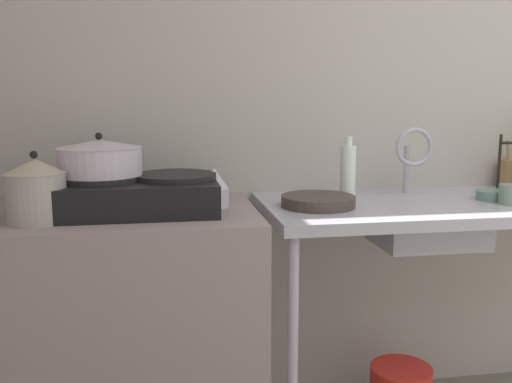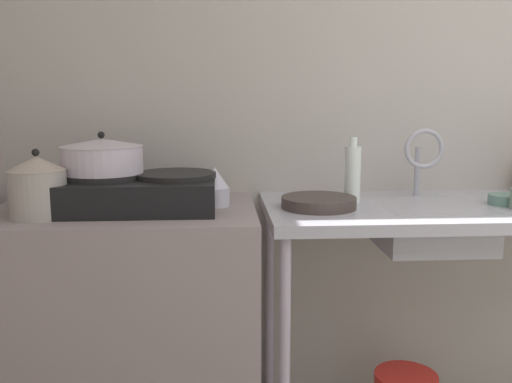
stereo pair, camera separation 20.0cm
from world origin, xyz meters
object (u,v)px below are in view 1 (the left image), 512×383
Objects in this scene: pot_on_left_burner at (100,157)px; utensil_jar at (507,173)px; stove at (139,193)px; percolator at (214,188)px; frying_pan at (318,201)px; cup_by_rack at (511,194)px; pot_beside_stove at (36,190)px; sink_basin at (424,222)px; faucet at (413,151)px; small_bowl_on_drainboard at (493,195)px; bottle_by_sink at (348,172)px.

pot_on_left_burner is 1.40× the size of utensil_jar.
percolator is (0.26, 0.03, 0.01)m from stove.
cup_by_rack reaches higher than frying_pan.
pot_beside_stove is 1.36m from sink_basin.
pot_beside_stove is at bearing -164.25° from percolator.
frying_pan is (-0.42, -0.16, -0.16)m from faucet.
small_bowl_on_drainboard is at bearing 1.56° from frying_pan.
stove is 1.39× the size of sink_basin.
utensil_jar is at bearing 9.21° from stove.
pot_beside_stove is (-0.18, -0.13, -0.09)m from pot_on_left_burner.
sink_basin is 0.29m from faucet.
faucet is at bearing 20.69° from frying_pan.
pot_beside_stove is 0.93× the size of bottle_by_sink.
percolator is 1.05m from small_bowl_on_drainboard.
sink_basin is (1.16, -0.01, -0.26)m from pot_on_left_burner.
pot_on_left_burner is 0.74× the size of sink_basin.
stove is 0.33m from pot_beside_stove.
sink_basin is at bearing -0.54° from pot_on_left_burner.
percolator is (0.56, 0.16, -0.03)m from pot_beside_stove.
utensil_jar reaches higher than stove.
percolator is 1.67× the size of cup_by_rack.
bottle_by_sink is 1.19× the size of utensil_jar.
faucet is 0.51m from utensil_jar.
faucet reaches higher than stove.
small_bowl_on_drainboard is at bearing -130.95° from utensil_jar.
stove is at bearing -170.79° from utensil_jar.
pot_on_left_burner reaches higher than utensil_jar.
small_bowl_on_drainboard is (1.61, 0.11, -0.08)m from pot_beside_stove.
faucet is (1.35, 0.26, 0.08)m from pot_beside_stove.
stove reaches higher than sink_basin.
bottle_by_sink reaches higher than percolator.
utensil_jar is (0.91, 0.28, 0.04)m from frying_pan.
stove is 0.62m from frying_pan.
pot_beside_stove is 0.93m from frying_pan.
frying_pan is at bearing -177.28° from sink_basin.
pot_beside_stove is at bearing -174.13° from frying_pan.
pot_on_left_burner is at bearing 34.66° from pot_beside_stove.
stove is 0.26m from percolator.
stove is at bearing -174.30° from bottle_by_sink.
stove is 1.88× the size of pot_on_left_burner.
utensil_jar reaches higher than percolator.
sink_basin is at bearing -93.76° from faucet.
small_bowl_on_drainboard is at bearing -9.25° from bottle_by_sink.
frying_pan is (0.93, 0.10, -0.08)m from pot_beside_stove.
bottle_by_sink is (0.76, 0.08, 0.05)m from stove.
frying_pan is 0.70m from cup_by_rack.
faucet is 0.48m from frying_pan.
faucet is (0.78, 0.10, 0.11)m from percolator.
pot_on_left_burner is 1.17m from faucet.
utensil_jar is (1.65, 0.25, -0.12)m from pot_on_left_burner.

